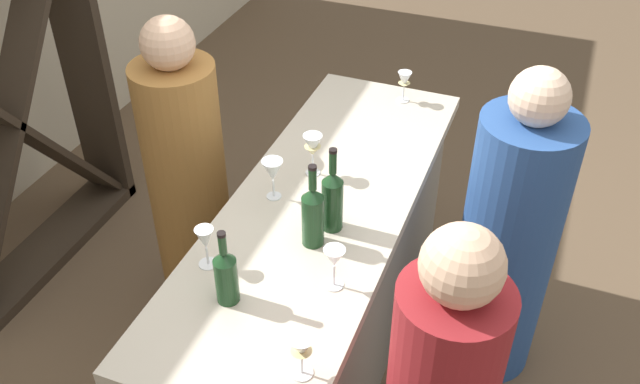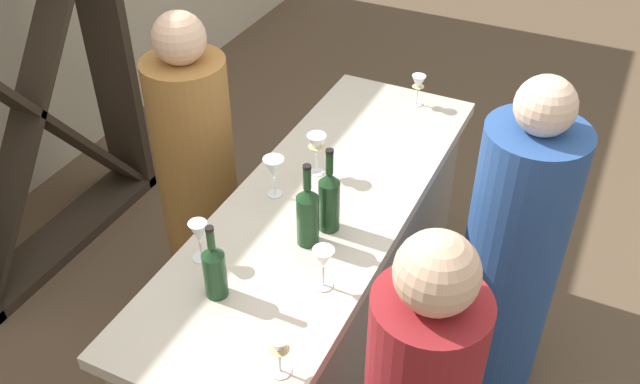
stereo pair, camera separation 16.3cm
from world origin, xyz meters
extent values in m
plane|color=brown|center=(0.00, 0.00, 0.00)|extent=(12.00, 12.00, 0.00)
cube|color=gray|center=(0.00, 0.00, 0.45)|extent=(1.84, 0.57, 0.91)
cube|color=beige|center=(0.00, 0.00, 0.93)|extent=(1.92, 0.65, 0.05)
cube|color=#33281E|center=(0.79, 1.65, 0.83)|extent=(0.06, 0.28, 1.67)
cube|color=#33281E|center=(0.18, 1.65, 0.03)|extent=(1.28, 0.28, 0.06)
cube|color=#33281E|center=(0.18, 1.65, 0.83)|extent=(1.19, 0.20, 1.57)
cube|color=#33281E|center=(0.18, 1.65, 0.83)|extent=(1.19, 0.20, 1.57)
cylinder|color=#193D1E|center=(-0.56, 0.09, 1.04)|extent=(0.07, 0.07, 0.16)
cone|color=#193D1E|center=(-0.56, 0.09, 1.14)|extent=(0.07, 0.07, 0.03)
cylinder|color=#193D1E|center=(-0.56, 0.09, 1.19)|extent=(0.03, 0.03, 0.07)
cylinder|color=black|center=(-0.56, 0.09, 1.23)|extent=(0.03, 0.03, 0.01)
cylinder|color=#193D1E|center=(-0.22, -0.06, 1.05)|extent=(0.08, 0.08, 0.19)
cone|color=#193D1E|center=(-0.22, -0.06, 1.17)|extent=(0.08, 0.08, 0.04)
cylinder|color=#193D1E|center=(-0.22, -0.06, 1.23)|extent=(0.03, 0.03, 0.08)
cylinder|color=black|center=(-0.22, -0.06, 1.28)|extent=(0.03, 0.03, 0.01)
cylinder|color=#193D1E|center=(-0.11, -0.09, 1.06)|extent=(0.08, 0.08, 0.20)
cone|color=#193D1E|center=(-0.11, -0.09, 1.18)|extent=(0.08, 0.08, 0.04)
cylinder|color=#193D1E|center=(-0.11, -0.09, 1.24)|extent=(0.03, 0.03, 0.08)
cylinder|color=black|center=(-0.11, -0.09, 1.29)|extent=(0.03, 0.03, 0.01)
cylinder|color=white|center=(-0.75, -0.23, 0.96)|extent=(0.06, 0.06, 0.00)
cylinder|color=white|center=(-0.75, -0.23, 1.00)|extent=(0.01, 0.01, 0.07)
cone|color=white|center=(-0.75, -0.23, 1.07)|extent=(0.07, 0.07, 0.07)
cone|color=beige|center=(-0.75, -0.23, 1.05)|extent=(0.06, 0.06, 0.02)
cylinder|color=white|center=(-0.39, -0.20, 0.96)|extent=(0.06, 0.06, 0.00)
cylinder|color=white|center=(-0.39, -0.20, 1.00)|extent=(0.01, 0.01, 0.08)
cone|color=white|center=(-0.39, -0.20, 1.08)|extent=(0.07, 0.07, 0.07)
cylinder|color=white|center=(0.84, -0.08, 0.96)|extent=(0.06, 0.06, 0.00)
cylinder|color=white|center=(0.84, -0.08, 1.00)|extent=(0.01, 0.01, 0.07)
cone|color=white|center=(0.84, -0.08, 1.07)|extent=(0.06, 0.06, 0.07)
cone|color=beige|center=(0.84, -0.08, 1.04)|extent=(0.05, 0.05, 0.02)
cylinder|color=white|center=(0.17, 0.09, 0.96)|extent=(0.06, 0.06, 0.00)
cylinder|color=white|center=(0.17, 0.09, 1.00)|extent=(0.01, 0.01, 0.08)
cone|color=white|center=(0.17, 0.09, 1.09)|extent=(0.08, 0.08, 0.09)
cone|color=beige|center=(0.17, 0.09, 1.07)|extent=(0.06, 0.06, 0.04)
cylinder|color=white|center=(-0.03, 0.18, 0.96)|extent=(0.06, 0.06, 0.00)
cylinder|color=white|center=(-0.03, 0.18, 1.00)|extent=(0.01, 0.01, 0.07)
cone|color=white|center=(-0.03, 0.18, 1.08)|extent=(0.08, 0.08, 0.09)
cylinder|color=white|center=(-0.44, 0.23, 0.96)|extent=(0.06, 0.06, 0.00)
cylinder|color=white|center=(-0.44, 0.23, 1.00)|extent=(0.01, 0.01, 0.07)
cone|color=white|center=(-0.44, 0.23, 1.07)|extent=(0.06, 0.06, 0.08)
sphere|color=#D8AD8C|center=(-0.63, -0.61, 1.40)|extent=(0.22, 0.22, 0.22)
cylinder|color=#284C8C|center=(0.36, -0.68, 0.63)|extent=(0.48, 0.48, 1.26)
sphere|color=beige|center=(0.36, -0.68, 1.35)|extent=(0.22, 0.22, 0.22)
cylinder|color=#9E6B33|center=(0.20, 0.71, 0.65)|extent=(0.37, 0.37, 1.29)
sphere|color=#D8AD8C|center=(0.20, 0.71, 1.39)|extent=(0.22, 0.22, 0.22)
camera|label=1|loc=(-1.90, -0.73, 2.58)|focal=39.14mm
camera|label=2|loc=(-1.84, -0.88, 2.58)|focal=39.14mm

